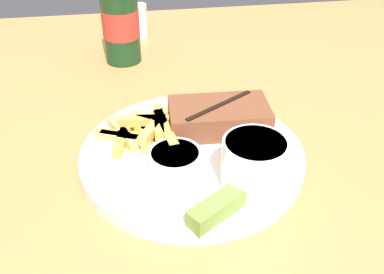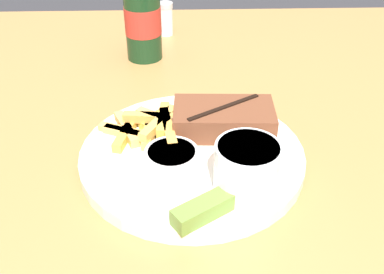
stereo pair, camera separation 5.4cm
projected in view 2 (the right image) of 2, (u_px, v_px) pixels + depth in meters
dining_table at (192, 204)px, 0.61m from camera, size 1.29×1.14×0.72m
dinner_plate at (192, 156)px, 0.56m from camera, size 0.28×0.28×0.02m
steak_portion at (224, 119)px, 0.58m from camera, size 0.13×0.08×0.04m
fries_pile at (154, 127)px, 0.58m from camera, size 0.14×0.10×0.02m
coleslaw_cup at (247, 166)px, 0.48m from camera, size 0.07×0.07×0.06m
dipping_sauce_cup at (172, 158)px, 0.52m from camera, size 0.06×0.06×0.02m
pickle_spear at (206, 208)px, 0.46m from camera, size 0.08×0.06×0.02m
fork_utensil at (138, 140)px, 0.57m from camera, size 0.13×0.05×0.00m
knife_utensil at (191, 132)px, 0.58m from camera, size 0.10×0.15×0.01m
beer_bottle at (143, 18)px, 0.78m from camera, size 0.06×0.06×0.21m
salt_shaker at (166, 19)px, 0.89m from camera, size 0.03×0.03×0.07m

